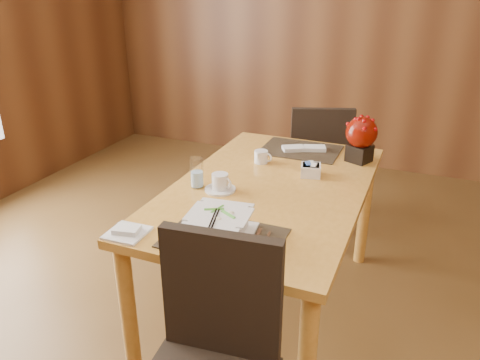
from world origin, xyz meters
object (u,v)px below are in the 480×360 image
at_px(water_glass, 197,173).
at_px(bread_plate, 127,233).
at_px(far_chair, 318,161).
at_px(creamer_jug, 261,157).
at_px(near_chair, 211,357).
at_px(soup_setting, 219,226).
at_px(dining_table, 270,203).
at_px(sugar_caddy, 311,170).
at_px(berry_decor, 361,137).
at_px(coffee_cup, 220,183).

xyz_separation_m(water_glass, bread_plate, (-0.05, -0.51, -0.07)).
height_order(bread_plate, far_chair, far_chair).
bearing_deg(creamer_jug, near_chair, -68.47).
xyz_separation_m(soup_setting, water_glass, (-0.30, 0.40, 0.02)).
xyz_separation_m(dining_table, far_chair, (0.01, 1.02, -0.14)).
distance_m(creamer_jug, sugar_caddy, 0.31).
height_order(berry_decor, bread_plate, berry_decor).
relative_size(creamer_jug, berry_decor, 0.38).
xyz_separation_m(berry_decor, far_chair, (-0.34, 0.52, -0.38)).
xyz_separation_m(soup_setting, sugar_caddy, (0.17, 0.75, -0.02)).
bearing_deg(bread_plate, dining_table, 60.92).
height_order(dining_table, far_chair, far_chair).
distance_m(berry_decor, bread_plate, 1.38).
relative_size(soup_setting, far_chair, 0.31).
relative_size(dining_table, soup_setting, 5.27).
relative_size(water_glass, far_chair, 0.16).
distance_m(soup_setting, water_glass, 0.50).
bearing_deg(soup_setting, dining_table, 81.48).
height_order(water_glass, berry_decor, berry_decor).
relative_size(coffee_cup, far_chair, 0.16).
bearing_deg(dining_table, berry_decor, 55.36).
relative_size(water_glass, creamer_jug, 1.57).
height_order(soup_setting, berry_decor, berry_decor).
bearing_deg(water_glass, bread_plate, -95.45).
relative_size(sugar_caddy, berry_decor, 0.39).
xyz_separation_m(dining_table, soup_setting, (-0.02, -0.55, 0.15)).
distance_m(dining_table, berry_decor, 0.65).
xyz_separation_m(dining_table, coffee_cup, (-0.20, -0.14, 0.13)).
height_order(coffee_cup, water_glass, water_glass).
relative_size(coffee_cup, water_glass, 0.99).
height_order(soup_setting, far_chair, far_chair).
height_order(near_chair, far_chair, near_chair).
bearing_deg(near_chair, creamer_jug, 96.92).
bearing_deg(berry_decor, coffee_cup, -130.35).
bearing_deg(dining_table, coffee_cup, -144.45).
bearing_deg(creamer_jug, water_glass, -103.16).
relative_size(berry_decor, far_chair, 0.28).
bearing_deg(creamer_jug, bread_plate, -94.34).
height_order(sugar_caddy, near_chair, near_chair).
height_order(dining_table, soup_setting, soup_setting).
bearing_deg(berry_decor, soup_setting, -109.28).
bearing_deg(dining_table, water_glass, -154.64).
bearing_deg(berry_decor, water_glass, -135.60).
bearing_deg(creamer_jug, sugar_caddy, -5.16).
height_order(coffee_cup, creamer_jug, coffee_cup).
height_order(dining_table, coffee_cup, coffee_cup).
distance_m(soup_setting, berry_decor, 1.11).
relative_size(coffee_cup, creamer_jug, 1.55).
distance_m(sugar_caddy, bread_plate, 1.01).
bearing_deg(coffee_cup, bread_plate, -107.85).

